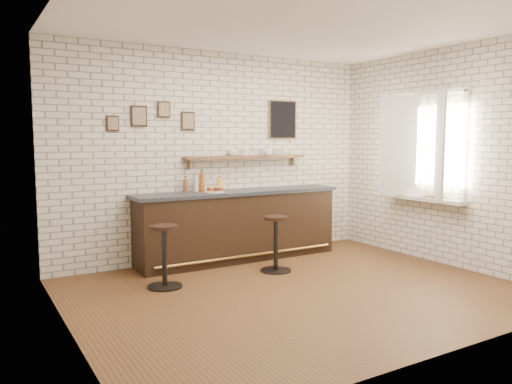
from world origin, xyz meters
TOP-DOWN VIEW (x-y plane):
  - ground at (0.00, 0.00)m, footprint 5.00×5.00m
  - bar_counter at (0.15, 1.70)m, footprint 3.10×0.65m
  - sandwich_plate at (-0.25, 1.66)m, footprint 0.28×0.28m
  - ciabatta_sandwich at (-0.24, 1.66)m, footprint 0.26×0.19m
  - potato_chips at (-0.28, 1.66)m, footprint 0.25×0.17m
  - bitters_bottle_brown at (-0.59, 1.87)m, footprint 0.07×0.07m
  - bitters_bottle_white at (-0.44, 1.87)m, footprint 0.07×0.07m
  - bitters_bottle_amber at (-0.34, 1.87)m, footprint 0.07×0.07m
  - condiment_bottle_yellow at (-0.06, 1.87)m, footprint 0.07×0.07m
  - bar_stool_left at (-1.27, 0.92)m, footprint 0.41×0.41m
  - bar_stool_right at (0.26, 0.87)m, footprint 0.41×0.41m
  - wall_shelf at (0.40, 1.90)m, footprint 2.00×0.18m
  - shelf_cup_a at (0.16, 1.90)m, footprint 0.14×0.14m
  - shelf_cup_b at (0.38, 1.90)m, footprint 0.16×0.16m
  - shelf_cup_c at (0.78, 1.90)m, footprint 0.14×0.14m
  - shelf_cup_d at (1.06, 1.90)m, footprint 0.12×0.12m
  - back_wall_decor at (0.23, 1.98)m, footprint 2.96×0.02m
  - window_sill at (2.40, 0.30)m, footprint 0.20×1.35m
  - casement_window at (2.36, 0.30)m, footprint 0.40×1.30m
  - book_lower at (2.38, 0.19)m, footprint 0.23×0.25m
  - book_upper at (2.38, 0.17)m, footprint 0.24×0.27m

SIDE VIEW (x-z plane):
  - ground at x=0.00m, z-range 0.00..0.00m
  - bar_stool_right at x=0.26m, z-range 0.03..0.76m
  - bar_stool_left at x=-1.27m, z-range 0.03..0.77m
  - bar_counter at x=0.15m, z-range 0.00..1.01m
  - window_sill at x=2.40m, z-range 0.87..0.93m
  - book_lower at x=2.38m, z-range 0.93..0.95m
  - book_upper at x=2.38m, z-range 0.95..0.97m
  - sandwich_plate at x=-0.25m, z-range 1.01..1.02m
  - potato_chips at x=-0.28m, z-range 1.02..1.02m
  - ciabatta_sandwich at x=-0.24m, z-range 1.02..1.10m
  - condiment_bottle_yellow at x=-0.06m, z-range 0.99..1.20m
  - bitters_bottle_brown at x=-0.59m, z-range 0.99..1.21m
  - bitters_bottle_white at x=-0.44m, z-range 0.99..1.24m
  - bitters_bottle_amber at x=-0.34m, z-range 0.98..1.29m
  - wall_shelf at x=0.40m, z-range 1.39..1.57m
  - shelf_cup_d at x=1.06m, z-range 1.50..1.59m
  - shelf_cup_a at x=0.16m, z-range 1.50..1.60m
  - shelf_cup_b at x=0.38m, z-range 1.50..1.60m
  - shelf_cup_c at x=0.78m, z-range 1.50..1.61m
  - casement_window at x=2.36m, z-range 0.87..2.43m
  - back_wall_decor at x=0.23m, z-range 1.77..2.33m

